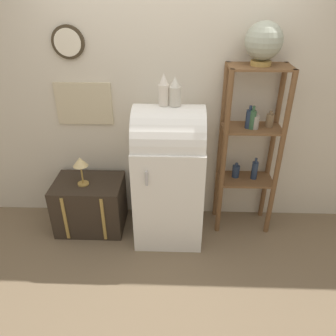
# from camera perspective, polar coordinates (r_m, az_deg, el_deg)

# --- Properties ---
(ground_plane) EXTENTS (12.00, 12.00, 0.00)m
(ground_plane) POSITION_cam_1_polar(r_m,az_deg,el_deg) (3.41, 0.01, -12.96)
(ground_plane) COLOR #7A664C
(wall_back) EXTENTS (7.00, 0.09, 2.70)m
(wall_back) POSITION_cam_1_polar(r_m,az_deg,el_deg) (3.23, 0.23, 12.39)
(wall_back) COLOR beige
(wall_back) RESTS_ON ground_plane
(refrigerator) EXTENTS (0.65, 0.70, 1.38)m
(refrigerator) POSITION_cam_1_polar(r_m,az_deg,el_deg) (3.16, 0.15, -0.69)
(refrigerator) COLOR white
(refrigerator) RESTS_ON ground_plane
(suitcase_trunk) EXTENTS (0.69, 0.50, 0.55)m
(suitcase_trunk) POSITION_cam_1_polar(r_m,az_deg,el_deg) (3.56, -13.37, -6.18)
(suitcase_trunk) COLOR #33281E
(suitcase_trunk) RESTS_ON ground_plane
(shelf_unit) EXTENTS (0.57, 0.33, 1.69)m
(shelf_unit) POSITION_cam_1_polar(r_m,az_deg,el_deg) (3.25, 14.09, 4.14)
(shelf_unit) COLOR brown
(shelf_unit) RESTS_ON ground_plane
(globe) EXTENTS (0.31, 0.31, 0.35)m
(globe) POSITION_cam_1_polar(r_m,az_deg,el_deg) (3.00, 16.33, 20.36)
(globe) COLOR #AD8942
(globe) RESTS_ON shelf_unit
(vase_left) EXTENTS (0.09, 0.09, 0.28)m
(vase_left) POSITION_cam_1_polar(r_m,az_deg,el_deg) (2.85, -0.75, 13.34)
(vase_left) COLOR silver
(vase_left) RESTS_ON refrigerator
(vase_center) EXTENTS (0.10, 0.10, 0.25)m
(vase_center) POSITION_cam_1_polar(r_m,az_deg,el_deg) (2.85, 1.22, 13.06)
(vase_center) COLOR beige
(vase_center) RESTS_ON refrigerator
(desk_lamp) EXTENTS (0.14, 0.14, 0.30)m
(desk_lamp) POSITION_cam_1_polar(r_m,az_deg,el_deg) (3.27, -15.01, 0.66)
(desk_lamp) COLOR #AD8942
(desk_lamp) RESTS_ON suitcase_trunk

